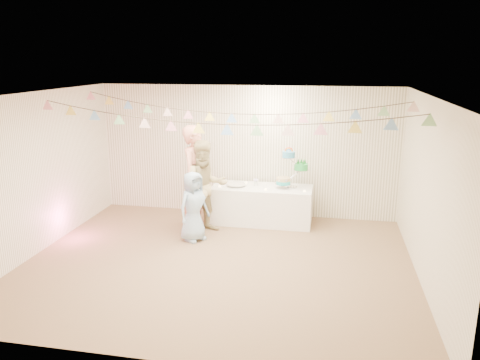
% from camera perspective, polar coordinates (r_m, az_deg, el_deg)
% --- Properties ---
extents(floor, '(6.00, 6.00, 0.00)m').
position_cam_1_polar(floor, '(7.45, -2.72, -10.07)').
color(floor, brown).
rests_on(floor, ground).
extents(ceiling, '(6.00, 6.00, 0.00)m').
position_cam_1_polar(ceiling, '(6.78, -2.99, 10.30)').
color(ceiling, silver).
rests_on(ceiling, ground).
extents(back_wall, '(6.00, 6.00, 0.00)m').
position_cam_1_polar(back_wall, '(9.39, 0.77, 3.53)').
color(back_wall, white).
rests_on(back_wall, ground).
extents(front_wall, '(6.00, 6.00, 0.00)m').
position_cam_1_polar(front_wall, '(4.74, -10.08, -8.11)').
color(front_wall, white).
rests_on(front_wall, ground).
extents(left_wall, '(5.00, 5.00, 0.00)m').
position_cam_1_polar(left_wall, '(8.23, -23.59, 0.69)').
color(left_wall, white).
rests_on(left_wall, ground).
extents(right_wall, '(5.00, 5.00, 0.00)m').
position_cam_1_polar(right_wall, '(6.95, 21.95, -1.56)').
color(right_wall, white).
rests_on(right_wall, ground).
extents(table, '(1.91, 0.76, 0.72)m').
position_cam_1_polar(table, '(9.08, 2.68, -3.02)').
color(table, white).
rests_on(table, floor).
extents(cake_stand, '(0.65, 0.38, 0.73)m').
position_cam_1_polar(cake_stand, '(8.86, 6.30, 1.55)').
color(cake_stand, silver).
rests_on(cake_stand, table).
extents(cake_bottom, '(0.31, 0.31, 0.15)m').
position_cam_1_polar(cake_bottom, '(8.89, 5.26, -0.24)').
color(cake_bottom, '#27B7B4').
rests_on(cake_bottom, cake_stand).
extents(cake_middle, '(0.27, 0.27, 0.22)m').
position_cam_1_polar(cake_middle, '(8.94, 7.50, 1.57)').
color(cake_middle, green).
rests_on(cake_middle, cake_stand).
extents(cake_top_tier, '(0.25, 0.25, 0.19)m').
position_cam_1_polar(cake_top_tier, '(8.78, 5.94, 3.18)').
color(cake_top_tier, '#3E97C4').
rests_on(cake_top_tier, cake_stand).
extents(platter, '(0.36, 0.36, 0.02)m').
position_cam_1_polar(platter, '(8.99, -0.44, -0.50)').
color(platter, white).
rests_on(platter, table).
extents(posy, '(0.13, 0.13, 0.15)m').
position_cam_1_polar(posy, '(9.01, 1.95, -0.06)').
color(posy, white).
rests_on(posy, table).
extents(person_adult_a, '(0.61, 0.80, 1.96)m').
position_cam_1_polar(person_adult_a, '(8.57, -5.36, 0.19)').
color(person_adult_a, tan).
rests_on(person_adult_a, floor).
extents(person_adult_b, '(1.05, 1.00, 1.71)m').
position_cam_1_polar(person_adult_b, '(8.46, -4.23, -0.85)').
color(person_adult_b, tan).
rests_on(person_adult_b, floor).
extents(person_child, '(0.66, 0.72, 1.24)m').
position_cam_1_polar(person_child, '(8.16, -5.69, -3.22)').
color(person_child, '#95B4D2').
rests_on(person_child, floor).
extents(bunting_back, '(5.60, 1.10, 0.40)m').
position_cam_1_polar(bunting_back, '(7.87, -1.03, 9.10)').
color(bunting_back, pink).
rests_on(bunting_back, ceiling).
extents(bunting_front, '(5.60, 0.90, 0.36)m').
position_cam_1_polar(bunting_front, '(6.62, -3.37, 7.75)').
color(bunting_front, '#72A5E5').
rests_on(bunting_front, ceiling).
extents(tealight_0, '(0.04, 0.04, 0.03)m').
position_cam_1_polar(tealight_0, '(8.97, -2.50, -0.74)').
color(tealight_0, '#FFD88C').
rests_on(tealight_0, table).
extents(tealight_1, '(0.04, 0.04, 0.03)m').
position_cam_1_polar(tealight_1, '(9.19, 0.71, -0.35)').
color(tealight_1, '#FFD88C').
rests_on(tealight_1, table).
extents(tealight_2, '(0.04, 0.04, 0.03)m').
position_cam_1_polar(tealight_2, '(8.75, 3.14, -1.16)').
color(tealight_2, '#FFD88C').
rests_on(tealight_2, table).
extents(tealight_3, '(0.04, 0.04, 0.03)m').
position_cam_1_polar(tealight_3, '(9.14, 5.07, -0.50)').
color(tealight_3, '#FFD88C').
rests_on(tealight_3, table).
extents(tealight_4, '(0.04, 0.04, 0.03)m').
position_cam_1_polar(tealight_4, '(8.72, 7.87, -1.33)').
color(tealight_4, '#FFD88C').
rests_on(tealight_4, table).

